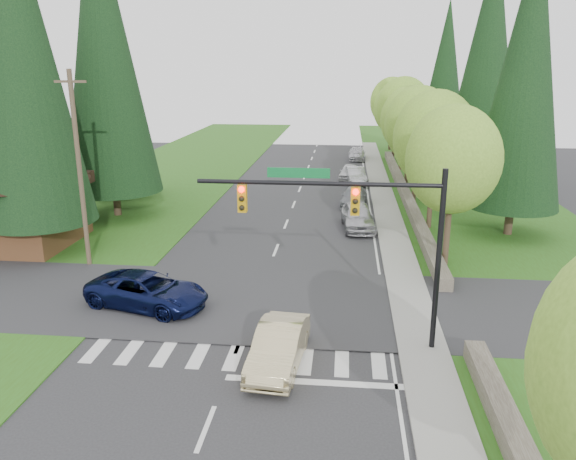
% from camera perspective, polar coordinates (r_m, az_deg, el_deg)
% --- Properties ---
extents(ground, '(120.00, 120.00, 0.00)m').
position_cam_1_polar(ground, '(18.27, -7.56, -17.53)').
color(ground, '#28282B').
rests_on(ground, ground).
extents(grass_east, '(14.00, 110.00, 0.06)m').
position_cam_1_polar(grass_east, '(37.29, 19.91, -0.36)').
color(grass_east, '#2D5316').
rests_on(grass_east, ground).
extents(grass_west, '(14.00, 110.00, 0.06)m').
position_cam_1_polar(grass_west, '(39.87, -19.28, 0.75)').
color(grass_west, '#2D5316').
rests_on(grass_west, ground).
extents(cross_street, '(120.00, 8.00, 0.10)m').
position_cam_1_polar(cross_street, '(25.16, -3.37, -7.44)').
color(cross_street, '#28282B').
rests_on(cross_street, ground).
extents(sidewalk_east, '(1.80, 80.00, 0.13)m').
position_cam_1_polar(sidewalk_east, '(38.19, 10.31, 0.81)').
color(sidewalk_east, gray).
rests_on(sidewalk_east, ground).
extents(curb_east, '(0.20, 80.00, 0.13)m').
position_cam_1_polar(curb_east, '(38.13, 9.04, 0.84)').
color(curb_east, gray).
rests_on(curb_east, ground).
extents(stone_wall_north, '(0.70, 40.00, 0.70)m').
position_cam_1_polar(stone_wall_north, '(46.01, 11.75, 3.75)').
color(stone_wall_north, '#4C4438').
rests_on(stone_wall_north, ground).
extents(traffic_signal, '(8.70, 0.37, 6.80)m').
position_cam_1_polar(traffic_signal, '(19.89, 7.28, 1.20)').
color(traffic_signal, black).
rests_on(traffic_signal, ground).
extents(brown_building, '(8.40, 8.40, 5.40)m').
position_cam_1_polar(brown_building, '(35.86, -25.96, 3.45)').
color(brown_building, '#4C2D19').
rests_on(brown_building, ground).
extents(utility_pole, '(1.60, 0.24, 10.00)m').
position_cam_1_polar(utility_pole, '(30.26, -20.43, 5.84)').
color(utility_pole, '#473828').
rests_on(utility_pole, ground).
extents(decid_tree_0, '(4.80, 4.80, 8.37)m').
position_cam_1_polar(decid_tree_0, '(29.55, 16.43, 6.86)').
color(decid_tree_0, '#38281C').
rests_on(decid_tree_0, ground).
extents(decid_tree_1, '(5.20, 5.20, 8.80)m').
position_cam_1_polar(decid_tree_1, '(36.38, 14.70, 8.99)').
color(decid_tree_1, '#38281C').
rests_on(decid_tree_1, ground).
extents(decid_tree_2, '(5.00, 5.00, 8.82)m').
position_cam_1_polar(decid_tree_2, '(43.23, 13.11, 10.37)').
color(decid_tree_2, '#38281C').
rests_on(decid_tree_2, ground).
extents(decid_tree_3, '(5.00, 5.00, 8.55)m').
position_cam_1_polar(decid_tree_3, '(50.19, 12.26, 10.90)').
color(decid_tree_3, '#38281C').
rests_on(decid_tree_3, ground).
extents(decid_tree_4, '(5.40, 5.40, 9.18)m').
position_cam_1_polar(decid_tree_4, '(57.11, 11.65, 11.96)').
color(decid_tree_4, '#38281C').
rests_on(decid_tree_4, ground).
extents(decid_tree_5, '(4.80, 4.80, 8.30)m').
position_cam_1_polar(decid_tree_5, '(64.08, 10.85, 11.98)').
color(decid_tree_5, '#38281C').
rests_on(decid_tree_5, ground).
extents(decid_tree_6, '(5.20, 5.20, 8.86)m').
position_cam_1_polar(decid_tree_6, '(71.03, 10.49, 12.67)').
color(decid_tree_6, '#38281C').
rests_on(decid_tree_6, ground).
extents(conifer_w_a, '(6.12, 6.12, 19.80)m').
position_cam_1_polar(conifer_w_a, '(33.27, -25.52, 15.98)').
color(conifer_w_a, '#38281C').
rests_on(conifer_w_a, ground).
extents(conifer_w_b, '(5.44, 5.44, 17.80)m').
position_cam_1_polar(conifer_w_b, '(38.24, -26.18, 14.24)').
color(conifer_w_b, '#38281C').
rests_on(conifer_w_b, ground).
extents(conifer_w_c, '(6.46, 6.46, 20.80)m').
position_cam_1_polar(conifer_w_c, '(39.98, -18.26, 17.25)').
color(conifer_w_c, '#38281C').
rests_on(conifer_w_c, ground).
extents(conifer_w_e, '(5.78, 5.78, 18.80)m').
position_cam_1_polar(conifer_w_e, '(46.27, -17.43, 15.85)').
color(conifer_w_e, '#38281C').
rests_on(conifer_w_e, ground).
extents(conifer_e_a, '(5.44, 5.44, 17.80)m').
position_cam_1_polar(conifer_e_a, '(36.16, 23.03, 14.57)').
color(conifer_e_a, '#38281C').
rests_on(conifer_e_a, ground).
extents(conifer_e_b, '(6.12, 6.12, 19.80)m').
position_cam_1_polar(conifer_e_b, '(49.97, 19.64, 16.23)').
color(conifer_e_b, '#38281C').
rests_on(conifer_e_b, ground).
extents(conifer_e_c, '(5.10, 5.10, 16.80)m').
position_cam_1_polar(conifer_e_c, '(63.53, 15.67, 15.04)').
color(conifer_e_c, '#38281C').
rests_on(conifer_e_c, ground).
extents(sedan_champagne, '(1.93, 4.58, 1.47)m').
position_cam_1_polar(sedan_champagne, '(19.96, -0.95, -11.76)').
color(sedan_champagne, beige).
rests_on(sedan_champagne, ground).
extents(suv_navy, '(5.86, 3.84, 1.50)m').
position_cam_1_polar(suv_navy, '(25.24, -14.09, -6.00)').
color(suv_navy, '#0A1136').
rests_on(suv_navy, ground).
extents(parked_car_a, '(2.38, 5.00, 1.65)m').
position_cam_1_polar(parked_car_a, '(36.29, 7.13, 1.37)').
color(parked_car_a, '#ABABB0').
rests_on(parked_car_a, ground).
extents(parked_car_b, '(2.20, 4.55, 1.28)m').
position_cam_1_polar(parked_car_b, '(42.50, 6.73, 3.35)').
color(parked_car_b, slate).
rests_on(parked_car_b, ground).
extents(parked_car_c, '(2.05, 4.55, 1.45)m').
position_cam_1_polar(parked_car_c, '(50.34, 6.89, 5.48)').
color(parked_car_c, '#A6A6AA').
rests_on(parked_car_c, ground).
extents(parked_car_d, '(2.12, 4.12, 1.34)m').
position_cam_1_polar(parked_car_d, '(52.46, 6.25, 5.89)').
color(parked_car_d, silver).
rests_on(parked_car_d, ground).
extents(parked_car_e, '(1.85, 4.53, 1.31)m').
position_cam_1_polar(parked_car_e, '(63.68, 7.03, 7.70)').
color(parked_car_e, '#AEAEB3').
rests_on(parked_car_e, ground).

